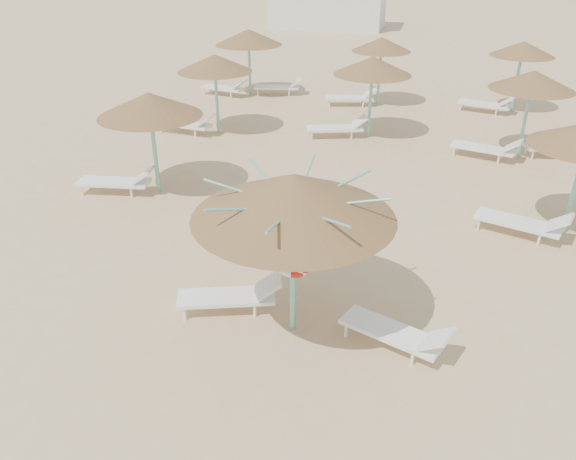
# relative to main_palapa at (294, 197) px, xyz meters

# --- Properties ---
(ground) EXTENTS (120.00, 120.00, 0.00)m
(ground) POSITION_rel_main_palapa_xyz_m (-0.27, 0.13, -2.56)
(ground) COLOR tan
(ground) RESTS_ON ground
(main_palapa) EXTENTS (3.28, 3.28, 2.94)m
(main_palapa) POSITION_rel_main_palapa_xyz_m (0.00, 0.00, 0.00)
(main_palapa) COLOR #6DBEAA
(main_palapa) RESTS_ON ground
(lounger_main_a) EXTENTS (1.99, 1.16, 0.69)m
(lounger_main_a) POSITION_rel_main_palapa_xyz_m (-1.19, 0.24, -2.23)
(lounger_main_a) COLOR white
(lounger_main_a) RESTS_ON ground
(lounger_main_b) EXTENTS (1.95, 1.19, 0.68)m
(lounger_main_b) POSITION_rel_main_palapa_xyz_m (1.83, -0.10, -2.23)
(lounger_main_b) COLOR white
(lounger_main_b) RESTS_ON ground
(palapa_field) EXTENTS (14.77, 13.09, 2.71)m
(palapa_field) POSITION_rel_main_palapa_xyz_m (-0.71, 10.74, -0.26)
(palapa_field) COLOR #6DBEAA
(palapa_field) RESTS_ON ground
(service_hut) EXTENTS (8.40, 4.40, 3.25)m
(service_hut) POSITION_rel_main_palapa_xyz_m (-6.27, 35.13, -0.91)
(service_hut) COLOR silver
(service_hut) RESTS_ON ground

